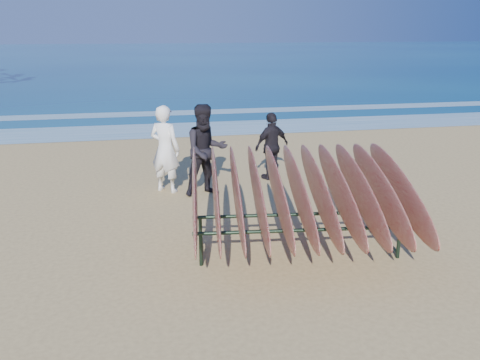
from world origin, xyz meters
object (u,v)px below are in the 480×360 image
(person_dark_b, at_px, (272,146))
(person_dark_a, at_px, (206,150))
(surfboard_rack, at_px, (299,193))
(person_white, at_px, (165,149))

(person_dark_b, bearing_deg, person_dark_a, 4.62)
(surfboard_rack, relative_size, person_dark_a, 1.86)
(person_white, distance_m, person_dark_b, 2.46)
(surfboard_rack, xyz_separation_m, person_dark_b, (0.61, 3.93, -0.21))
(person_white, distance_m, person_dark_a, 0.89)
(surfboard_rack, relative_size, person_dark_b, 2.28)
(person_dark_a, relative_size, person_dark_b, 1.23)
(person_dark_a, bearing_deg, surfboard_rack, -83.86)
(person_white, height_order, person_dark_b, person_white)
(person_dark_b, bearing_deg, surfboard_rack, 57.90)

